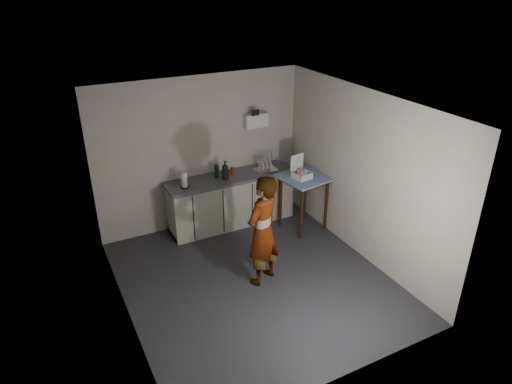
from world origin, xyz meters
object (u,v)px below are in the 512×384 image
paper_towel (184,180)px  dish_rack (265,167)px  standing_man (263,231)px  soda_can (232,171)px  side_table (304,183)px  dark_bottle (217,171)px  bakery_box (301,173)px  kitchen_counter (231,201)px  soap_bottle (225,170)px

paper_towel → dish_rack: dish_rack is taller
standing_man → soda_can: size_ratio=12.49×
side_table → dark_bottle: bearing=141.4°
paper_towel → dish_rack: 1.49m
standing_man → dish_rack: 1.93m
standing_man → paper_towel: bearing=-97.9°
side_table → bakery_box: bakery_box is taller
dish_rack → bakery_box: bearing=-65.0°
side_table → paper_towel: 1.99m
kitchen_counter → side_table: side_table is taller
soap_bottle → dark_bottle: bearing=128.6°
kitchen_counter → side_table: 1.33m
kitchen_counter → soda_can: soda_can is taller
side_table → soda_can: (-0.99, 0.75, 0.13)m
standing_man → soap_bottle: standing_man is taller
soap_bottle → dark_bottle: size_ratio=1.42×
dark_bottle → paper_towel: (-0.61, -0.12, 0.01)m
side_table → bakery_box: size_ratio=2.59×
standing_man → dark_bottle: standing_man is taller
soap_bottle → side_table: bearing=-28.0°
kitchen_counter → soda_can: (0.06, 0.05, 0.55)m
paper_towel → bakery_box: 1.91m
soap_bottle → dark_bottle: soap_bottle is taller
soda_can → dark_bottle: (-0.29, -0.00, 0.05)m
soda_can → bakery_box: bearing=-40.4°
soda_can → dish_rack: dish_rack is taller
side_table → dish_rack: 0.77m
standing_man → soda_can: (0.35, 1.78, 0.15)m
soda_can → bakery_box: 1.19m
kitchen_counter → dark_bottle: bearing=169.1°
soap_bottle → dish_rack: 0.78m
dish_rack → soap_bottle: bearing=-177.6°
dish_rack → bakery_box: 0.74m
standing_man → bakery_box: standing_man is taller
paper_towel → dish_rack: bearing=0.8°
standing_man → side_table: bearing=-168.6°
kitchen_counter → dark_bottle: 0.64m
side_table → bakery_box: (-0.08, -0.02, 0.21)m
kitchen_counter → side_table: bearing=-34.0°
dark_bottle → dish_rack: 0.89m
soap_bottle → soda_can: 0.25m
standing_man → bakery_box: bearing=-167.3°
soda_can → dark_bottle: bearing=-179.1°
kitchen_counter → bakery_box: 1.36m
soap_bottle → dark_bottle: 0.17m
standing_man → dark_bottle: (0.07, 1.77, 0.20)m
standing_man → paper_towel: standing_man is taller
dark_bottle → dish_rack: (0.88, -0.10, -0.06)m
dark_bottle → bakery_box: size_ratio=0.62×
soap_bottle → soda_can: (0.18, 0.13, -0.10)m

